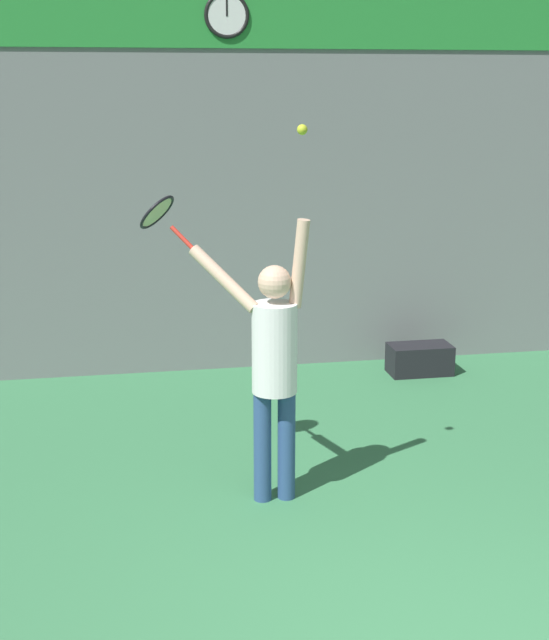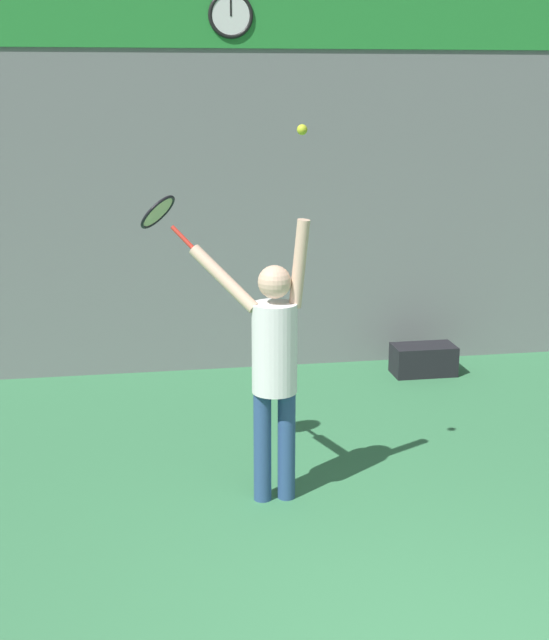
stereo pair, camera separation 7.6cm
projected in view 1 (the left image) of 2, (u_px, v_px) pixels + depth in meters
back_wall at (289, 133)px, 9.23m from camera, size 18.00×0.10×5.00m
sponsor_banner at (291, 16)px, 8.88m from camera, size 6.79×0.02×0.62m
scoreboard_clock at (227, 15)px, 8.74m from camera, size 0.45×0.04×0.45m
tennis_player at (273, 358)px, 6.37m from camera, size 0.84×0.53×2.10m
tennis_racket at (159, 214)px, 6.42m from camera, size 0.45×0.40×0.39m
tennis_ball at (302, 130)px, 5.90m from camera, size 0.07×0.07×0.07m
equipment_bag at (420, 359)px, 9.48m from camera, size 0.66×0.36×0.32m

